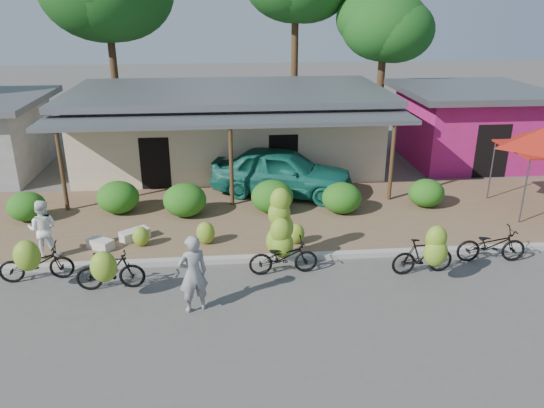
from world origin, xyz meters
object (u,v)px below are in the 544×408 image
(bike_far_right, at_px, (491,245))
(bystander, at_px, (43,229))
(bike_center, at_px, (282,241))
(vendor, at_px, (193,274))
(sack_far, at_px, (100,244))
(bike_left, at_px, (109,270))
(bike_right, at_px, (427,253))
(sack_near, at_px, (135,235))
(teal_van, at_px, (282,172))
(tree_near_right, at_px, (380,23))
(bike_far_left, at_px, (35,262))

(bike_far_right, bearing_deg, bystander, 88.20)
(bike_center, relative_size, vendor, 1.16)
(sack_far, bearing_deg, vendor, -49.33)
(bike_left, bearing_deg, bike_right, -91.52)
(sack_near, relative_size, vendor, 0.44)
(bike_center, xyz_separation_m, bike_far_right, (5.83, -0.08, -0.34))
(bike_center, height_order, sack_far, bike_center)
(bike_far_right, distance_m, sack_far, 11.03)
(bike_far_right, height_order, sack_far, bike_far_right)
(vendor, relative_size, teal_van, 0.38)
(bike_center, bearing_deg, bystander, 77.37)
(tree_near_right, height_order, teal_van, tree_near_right)
(sack_far, relative_size, teal_van, 0.15)
(bike_far_left, height_order, bystander, bystander)
(sack_far, bearing_deg, bike_left, -72.75)
(bike_far_left, xyz_separation_m, teal_van, (6.96, 5.68, 0.39))
(vendor, distance_m, teal_van, 7.88)
(tree_near_right, bearing_deg, teal_van, -125.70)
(sack_near, relative_size, sack_far, 1.13)
(sack_near, relative_size, teal_van, 0.17)
(bike_far_left, xyz_separation_m, bike_center, (6.36, 0.16, 0.25))
(bike_far_left, xyz_separation_m, bike_far_right, (12.18, 0.09, -0.09))
(bike_right, xyz_separation_m, teal_van, (-3.09, 6.31, 0.29))
(bystander, bearing_deg, tree_near_right, -135.40)
(bike_far_right, bearing_deg, bike_center, 92.98)
(tree_near_right, distance_m, bike_far_right, 14.21)
(bike_right, bearing_deg, tree_near_right, -14.15)
(sack_far, bearing_deg, sack_near, 30.86)
(tree_near_right, relative_size, sack_far, 9.79)
(bike_center, distance_m, bike_far_right, 5.84)
(bike_far_left, height_order, vendor, vendor)
(bike_center, bearing_deg, bike_left, 97.92)
(tree_near_right, height_order, bike_center, tree_near_right)
(tree_near_right, distance_m, sack_far, 17.04)
(tree_near_right, relative_size, teal_van, 1.45)
(bike_right, height_order, teal_van, teal_van)
(tree_near_right, xyz_separation_m, bike_far_left, (-12.44, -13.29, -5.14))
(bike_left, bearing_deg, bike_far_right, -87.58)
(bike_far_right, bearing_deg, sack_far, 85.65)
(bike_far_right, relative_size, bystander, 1.17)
(bike_right, height_order, sack_far, bike_right)
(bike_left, xyz_separation_m, teal_van, (4.98, 6.35, 0.36))
(bike_far_left, height_order, bike_far_right, bike_far_left)
(bike_right, bearing_deg, bike_center, 73.49)
(bike_far_right, bearing_deg, bike_left, 97.97)
(teal_van, bearing_deg, bike_far_left, 147.51)
(sack_far, bearing_deg, teal_van, 35.36)
(bike_center, xyz_separation_m, sack_near, (-4.19, 2.01, -0.57))
(bike_far_right, xyz_separation_m, sack_near, (-10.02, 2.08, -0.23))
(sack_near, bearing_deg, tree_near_right, 47.27)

